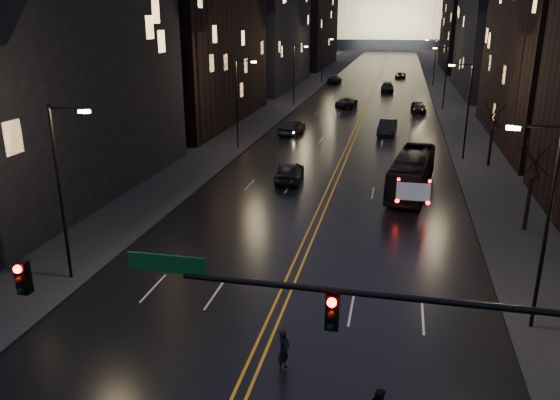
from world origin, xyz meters
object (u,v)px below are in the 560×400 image
Objects in this scene: bus at (412,173)px; oncoming_car_b at (292,128)px; receding_car_a at (387,127)px; pedestrian_a at (284,350)px; oncoming_car_a at (290,171)px; traffic_signal at (427,339)px.

oncoming_car_b is at bearing 132.17° from bus.
pedestrian_a is at bearing -89.00° from receding_car_a.
bus is 2.13× the size of oncoming_car_a.
bus is 24.68m from pedestrian_a.
oncoming_car_b is at bearing 105.00° from traffic_signal.
traffic_signal is at bearing 105.45° from oncoming_car_a.
bus is at bearing 7.57° from pedestrian_a.
oncoming_car_a is (-9.73, 0.79, -0.63)m from bus.
traffic_signal reaches higher than receding_car_a.
bus is 9.78m from oncoming_car_a.
bus is at bearing 89.59° from traffic_signal.
receding_car_a is (7.27, 20.65, 0.01)m from oncoming_car_a.
bus is at bearing 173.15° from oncoming_car_a.
traffic_signal is at bearing -82.81° from bus.
oncoming_car_a is at bearing 29.98° from pedestrian_a.
oncoming_car_a is at bearing -177.06° from bus.
oncoming_car_b is 43.99m from pedestrian_a.
traffic_signal reaches higher than pedestrian_a.
bus reaches higher than receding_car_a.
bus reaches higher than pedestrian_a.
traffic_signal is 50.85m from receding_car_a.
pedestrian_a is (8.19, -43.22, -0.00)m from oncoming_car_b.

